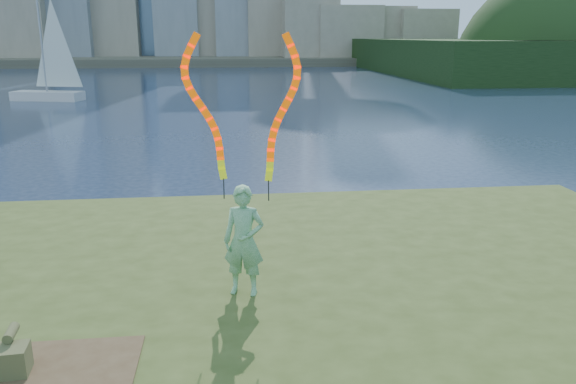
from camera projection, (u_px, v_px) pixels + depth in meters
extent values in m
plane|color=#17233B|center=(201.00, 324.00, 8.95)|extent=(320.00, 320.00, 0.00)
cube|color=#354418|center=(193.00, 357.00, 6.86)|extent=(14.00, 12.00, 0.30)
cube|color=#4A4536|center=(221.00, 58.00, 99.71)|extent=(320.00, 40.00, 1.20)
imported|color=#126B1D|center=(244.00, 241.00, 8.03)|extent=(0.68, 0.53, 1.62)
cylinder|color=black|center=(224.00, 188.00, 7.98)|extent=(0.02, 0.02, 0.30)
cylinder|color=black|center=(269.00, 190.00, 7.88)|extent=(0.02, 0.02, 0.30)
cube|color=#4D4F2A|center=(6.00, 362.00, 6.20)|extent=(0.50, 0.36, 0.34)
cylinder|color=#4D4F2A|center=(11.00, 333.00, 6.35)|extent=(0.14, 0.33, 0.11)
cube|color=silver|center=(48.00, 96.00, 39.76)|extent=(5.17, 2.83, 0.69)
cylinder|color=gray|center=(41.00, 40.00, 38.73)|extent=(0.14, 0.14, 7.50)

